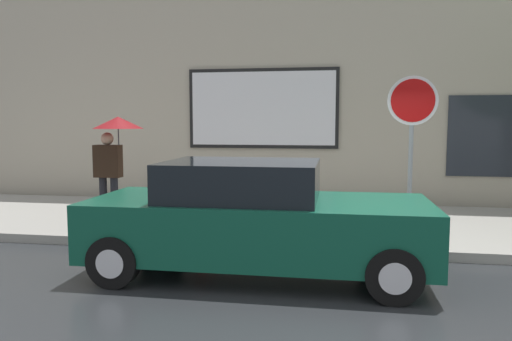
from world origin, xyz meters
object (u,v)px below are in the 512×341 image
object	(u,v)px
pedestrian_with_umbrella	(114,141)
stop_sign	(412,125)
parked_car	(255,219)
fire_hydrant	(201,209)

from	to	relation	value
pedestrian_with_umbrella	stop_sign	world-z (taller)	stop_sign
parked_car	pedestrian_with_umbrella	world-z (taller)	pedestrian_with_umbrella
parked_car	fire_hydrant	xyz separation A→B (m)	(-1.18, 1.57, -0.18)
parked_car	stop_sign	bearing A→B (deg)	36.73
parked_car	fire_hydrant	world-z (taller)	parked_car
parked_car	pedestrian_with_umbrella	distance (m)	3.77
pedestrian_with_umbrella	stop_sign	xyz separation A→B (m)	(5.16, -0.50, 0.29)
stop_sign	parked_car	bearing A→B (deg)	-143.27
parked_car	stop_sign	xyz separation A→B (m)	(2.19, 1.63, 1.23)
fire_hydrant	parked_car	bearing A→B (deg)	-53.00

